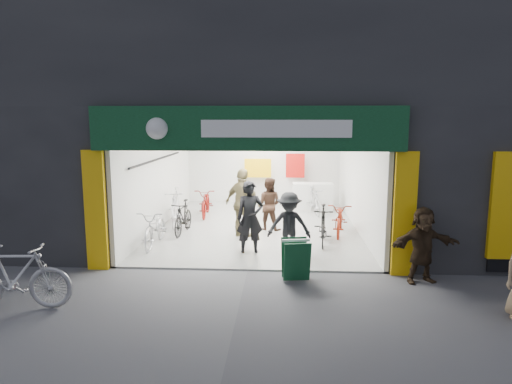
# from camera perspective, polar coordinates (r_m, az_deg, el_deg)

# --- Properties ---
(ground) EXTENTS (60.00, 60.00, 0.00)m
(ground) POSITION_cam_1_polar(r_m,az_deg,el_deg) (9.98, -1.09, -9.84)
(ground) COLOR #56565B
(ground) RESTS_ON ground
(building) EXTENTS (17.00, 10.27, 8.00)m
(building) POSITION_cam_1_polar(r_m,az_deg,el_deg) (14.42, 4.17, 13.41)
(building) COLOR #232326
(building) RESTS_ON ground
(bike_left_front) EXTENTS (0.68, 1.86, 0.97)m
(bike_left_front) POSITION_cam_1_polar(r_m,az_deg,el_deg) (11.97, -12.46, -4.38)
(bike_left_front) COLOR #BAB9BE
(bike_left_front) RESTS_ON ground
(bike_left_midfront) EXTENTS (0.56, 1.63, 0.96)m
(bike_left_midfront) POSITION_cam_1_polar(r_m,az_deg,el_deg) (13.03, -9.09, -3.19)
(bike_left_midfront) COLOR black
(bike_left_midfront) RESTS_ON ground
(bike_left_midback) EXTENTS (0.76, 1.87, 0.96)m
(bike_left_midback) POSITION_cam_1_polar(r_m,az_deg,el_deg) (15.28, -6.24, -1.29)
(bike_left_midback) COLOR maroon
(bike_left_midback) RESTS_ON ground
(bike_left_back) EXTENTS (0.76, 1.95, 1.14)m
(bike_left_back) POSITION_cam_1_polar(r_m,az_deg,el_deg) (14.07, -10.00, -1.92)
(bike_left_back) COLOR silver
(bike_left_back) RESTS_ON ground
(bike_right_front) EXTENTS (0.63, 1.73, 1.02)m
(bike_right_front) POSITION_cam_1_polar(r_m,az_deg,el_deg) (11.99, 8.38, -4.13)
(bike_right_front) COLOR black
(bike_right_front) RESTS_ON ground
(bike_right_mid) EXTENTS (0.91, 1.87, 0.94)m
(bike_right_mid) POSITION_cam_1_polar(r_m,az_deg,el_deg) (13.02, 10.47, -3.28)
(bike_right_mid) COLOR maroon
(bike_right_mid) RESTS_ON ground
(bike_right_back) EXTENTS (0.75, 1.64, 0.95)m
(bike_right_back) POSITION_cam_1_polar(r_m,az_deg,el_deg) (15.60, 7.23, -1.12)
(bike_right_back) COLOR #A2A3A7
(bike_right_back) RESTS_ON ground
(parked_bike) EXTENTS (1.97, 0.69, 1.16)m
(parked_bike) POSITION_cam_1_polar(r_m,az_deg,el_deg) (8.95, -27.90, -9.29)
(parked_bike) COLOR #B0B0B5
(parked_bike) RESTS_ON ground
(customer_a) EXTENTS (0.72, 0.55, 1.78)m
(customer_a) POSITION_cam_1_polar(r_m,az_deg,el_deg) (10.96, -0.75, -3.25)
(customer_a) COLOR black
(customer_a) RESTS_ON ground
(customer_b) EXTENTS (0.88, 0.75, 1.56)m
(customer_b) POSITION_cam_1_polar(r_m,az_deg,el_deg) (13.25, 1.58, -1.55)
(customer_b) COLOR #3A251A
(customer_b) RESTS_ON ground
(customer_c) EXTENTS (1.04, 0.64, 1.57)m
(customer_c) POSITION_cam_1_polar(r_m,az_deg,el_deg) (10.69, 4.15, -4.18)
(customer_c) COLOR black
(customer_c) RESTS_ON ground
(customer_d) EXTENTS (1.21, 0.98, 1.92)m
(customer_d) POSITION_cam_1_polar(r_m,az_deg,el_deg) (12.37, -1.64, -1.48)
(customer_d) COLOR olive
(customer_d) RESTS_ON ground
(pedestrian_far) EXTENTS (1.49, 0.78, 1.54)m
(pedestrian_far) POSITION_cam_1_polar(r_m,az_deg,el_deg) (9.69, 20.11, -6.23)
(pedestrian_far) COLOR #312316
(pedestrian_far) RESTS_ON ground
(sandwich_board) EXTENTS (0.61, 0.62, 0.83)m
(sandwich_board) POSITION_cam_1_polar(r_m,az_deg,el_deg) (9.33, 4.99, -8.29)
(sandwich_board) COLOR #104224
(sandwich_board) RESTS_ON ground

